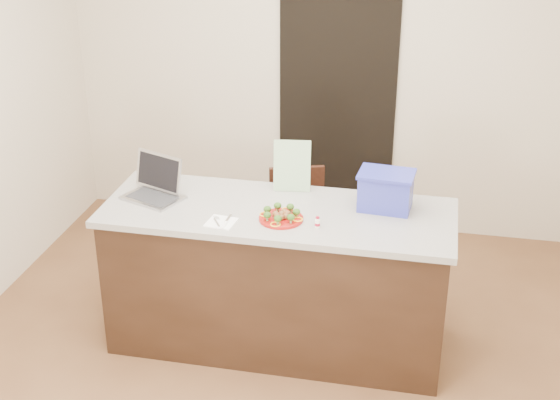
% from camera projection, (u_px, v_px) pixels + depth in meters
% --- Properties ---
extents(ground, '(4.00, 4.00, 0.00)m').
position_uv_depth(ground, '(269.00, 364.00, 4.71)').
color(ground, brown).
rests_on(ground, ground).
extents(room_shell, '(4.00, 4.00, 4.00)m').
position_uv_depth(room_shell, '(267.00, 108.00, 4.02)').
color(room_shell, white).
rests_on(room_shell, ground).
extents(doorway, '(0.90, 0.02, 2.00)m').
position_uv_depth(doorway, '(337.00, 106.00, 6.02)').
color(doorway, black).
rests_on(doorway, ground).
extents(island, '(2.06, 0.76, 0.92)m').
position_uv_depth(island, '(278.00, 277.00, 4.73)').
color(island, black).
rests_on(island, ground).
extents(plate, '(0.25, 0.25, 0.02)m').
position_uv_depth(plate, '(281.00, 218.00, 4.42)').
color(plate, maroon).
rests_on(plate, island).
extents(meatballs, '(0.10, 0.10, 0.04)m').
position_uv_depth(meatballs, '(281.00, 215.00, 4.40)').
color(meatballs, brown).
rests_on(meatballs, plate).
extents(broccoli, '(0.21, 0.21, 0.04)m').
position_uv_depth(broccoli, '(281.00, 212.00, 4.40)').
color(broccoli, '#234412').
rests_on(broccoli, plate).
extents(pepper_rings, '(0.26, 0.26, 0.01)m').
position_uv_depth(pepper_rings, '(281.00, 217.00, 4.41)').
color(pepper_rings, '#FFA81A').
rests_on(pepper_rings, plate).
extents(napkin, '(0.17, 0.17, 0.01)m').
position_uv_depth(napkin, '(221.00, 222.00, 4.39)').
color(napkin, white).
rests_on(napkin, island).
extents(fork, '(0.07, 0.13, 0.00)m').
position_uv_depth(fork, '(218.00, 221.00, 4.39)').
color(fork, silver).
rests_on(fork, napkin).
extents(knife, '(0.02, 0.18, 0.01)m').
position_uv_depth(knife, '(226.00, 223.00, 4.36)').
color(knife, white).
rests_on(knife, napkin).
extents(yogurt_bottle, '(0.03, 0.03, 0.06)m').
position_uv_depth(yogurt_bottle, '(317.00, 223.00, 4.32)').
color(yogurt_bottle, white).
rests_on(yogurt_bottle, island).
extents(laptop, '(0.40, 0.38, 0.24)m').
position_uv_depth(laptop, '(156.00, 185.00, 4.70)').
color(laptop, '#A6A5A9').
rests_on(laptop, island).
extents(leaflet, '(0.23, 0.08, 0.32)m').
position_uv_depth(leaflet, '(292.00, 166.00, 4.72)').
color(leaflet, silver).
rests_on(leaflet, island).
extents(blue_box, '(0.33, 0.25, 0.23)m').
position_uv_depth(blue_box, '(386.00, 190.00, 4.51)').
color(blue_box, '#2B319E').
rests_on(blue_box, island).
extents(chair, '(0.48, 0.49, 0.86)m').
position_uv_depth(chair, '(294.00, 222.00, 5.37)').
color(chair, '#371910').
rests_on(chair, ground).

